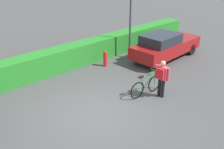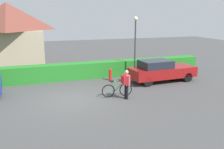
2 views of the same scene
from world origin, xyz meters
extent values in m
plane|color=#454545|center=(0.00, 0.00, 0.00)|extent=(60.00, 60.00, 0.00)
cube|color=#247B25|center=(0.00, 4.25, 0.54)|extent=(20.90, 0.90, 1.08)
cube|color=maroon|center=(6.30, 1.74, 0.63)|extent=(4.42, 1.84, 0.65)
cube|color=#1E232D|center=(5.75, 1.72, 1.20)|extent=(2.03, 1.52, 0.49)
cylinder|color=black|center=(7.74, 2.54, 0.31)|extent=(0.62, 0.21, 0.61)
cylinder|color=black|center=(7.81, 1.10, 0.31)|extent=(0.62, 0.21, 0.61)
cylinder|color=black|center=(4.79, 2.39, 0.31)|extent=(0.62, 0.21, 0.61)
cylinder|color=black|center=(4.86, 0.95, 0.31)|extent=(0.62, 0.21, 0.61)
torus|color=black|center=(2.89, -0.28, 0.35)|extent=(0.71, 0.09, 0.70)
torus|color=black|center=(1.92, -0.22, 0.35)|extent=(0.71, 0.09, 0.70)
cylinder|color=#268C3F|center=(2.59, -0.26, 0.62)|extent=(0.63, 0.08, 0.59)
cylinder|color=#268C3F|center=(2.20, -0.23, 0.59)|extent=(0.23, 0.05, 0.53)
cylinder|color=#268C3F|center=(2.47, -0.25, 0.84)|extent=(0.75, 0.08, 0.07)
cylinder|color=#268C3F|center=(2.11, -0.23, 0.34)|extent=(0.37, 0.06, 0.05)
cylinder|color=#268C3F|center=(2.89, -0.28, 0.63)|extent=(0.04, 0.04, 0.55)
cube|color=black|center=(2.10, -0.23, 0.88)|extent=(0.23, 0.11, 0.06)
cylinder|color=#268C3F|center=(2.89, -0.28, 0.93)|extent=(0.06, 0.50, 0.03)
cylinder|color=black|center=(2.73, -0.67, 0.38)|extent=(0.13, 0.13, 0.76)
cylinder|color=black|center=(2.74, -0.83, 0.38)|extent=(0.13, 0.13, 0.76)
cube|color=#DB4C56|center=(2.74, -0.75, 1.03)|extent=(0.24, 0.46, 0.54)
sphere|color=tan|center=(2.74, -0.75, 1.43)|extent=(0.21, 0.21, 0.21)
cylinder|color=#DB4C56|center=(2.71, -0.48, 1.04)|extent=(0.09, 0.09, 0.51)
cylinder|color=#DB4C56|center=(2.76, -1.02, 1.04)|extent=(0.09, 0.09, 0.51)
cube|color=red|center=(2.58, -0.76, 1.06)|extent=(0.19, 0.37, 0.41)
cylinder|color=#38383D|center=(4.94, 3.15, 1.95)|extent=(0.10, 0.10, 3.90)
cylinder|color=red|center=(3.15, 3.10, 0.35)|extent=(0.20, 0.20, 0.70)
sphere|color=red|center=(3.15, 3.10, 0.72)|extent=(0.18, 0.18, 0.18)
camera|label=1|loc=(-5.05, -6.39, 5.31)|focal=43.01mm
camera|label=2|loc=(-2.03, -12.29, 4.31)|focal=40.32mm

